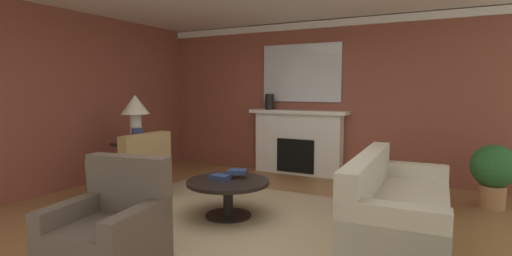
% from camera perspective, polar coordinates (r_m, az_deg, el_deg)
% --- Properties ---
extents(ground_plane, '(8.48, 8.48, 0.00)m').
position_cam_1_polar(ground_plane, '(4.52, -1.00, -14.18)').
color(ground_plane, olive).
extents(wall_fireplace, '(7.12, 0.12, 2.74)m').
position_cam_1_polar(wall_fireplace, '(7.00, 10.71, 4.29)').
color(wall_fireplace, brown).
rests_on(wall_fireplace, ground_plane).
extents(wall_window, '(0.12, 6.41, 2.74)m').
position_cam_1_polar(wall_window, '(6.71, -25.51, 3.75)').
color(wall_window, brown).
rests_on(wall_window, ground_plane).
extents(crown_moulding, '(7.12, 0.08, 0.12)m').
position_cam_1_polar(crown_moulding, '(7.01, 10.72, 14.87)').
color(crown_moulding, white).
extents(area_rug, '(3.25, 2.71, 0.01)m').
position_cam_1_polar(area_rug, '(4.81, -4.11, -12.87)').
color(area_rug, tan).
rests_on(area_rug, ground_plane).
extents(fireplace, '(1.80, 0.35, 1.16)m').
position_cam_1_polar(fireplace, '(7.03, 6.21, -2.34)').
color(fireplace, white).
rests_on(fireplace, ground_plane).
extents(mantel_mirror, '(1.48, 0.04, 1.03)m').
position_cam_1_polar(mantel_mirror, '(7.08, 6.68, 8.06)').
color(mantel_mirror, silver).
extents(sofa, '(0.97, 2.13, 0.85)m').
position_cam_1_polar(sofa, '(4.37, 19.96, -11.17)').
color(sofa, beige).
rests_on(sofa, ground_plane).
extents(armchair_near_window, '(0.82, 0.82, 0.95)m').
position_cam_1_polar(armchair_near_window, '(5.63, -17.81, -7.17)').
color(armchair_near_window, '#9E7A4C').
rests_on(armchair_near_window, ground_plane).
extents(armchair_facing_fireplace, '(0.91, 0.91, 0.95)m').
position_cam_1_polar(armchair_facing_fireplace, '(3.61, -20.81, -14.69)').
color(armchair_facing_fireplace, brown).
rests_on(armchair_facing_fireplace, ground_plane).
extents(coffee_table, '(1.00, 1.00, 0.45)m').
position_cam_1_polar(coffee_table, '(4.72, -4.14, -9.07)').
color(coffee_table, black).
rests_on(coffee_table, ground_plane).
extents(side_table, '(0.56, 0.56, 0.70)m').
position_cam_1_polar(side_table, '(6.44, -17.16, -4.69)').
color(side_table, black).
rests_on(side_table, ground_plane).
extents(table_lamp, '(0.44, 0.44, 0.75)m').
position_cam_1_polar(table_lamp, '(6.34, -17.38, 2.66)').
color(table_lamp, beige).
rests_on(table_lamp, side_table).
extents(vase_on_side_table, '(0.17, 0.17, 0.24)m').
position_cam_1_polar(vase_on_side_table, '(6.19, -17.07, -1.15)').
color(vase_on_side_table, navy).
rests_on(vase_on_side_table, side_table).
extents(vase_mantel_left, '(0.16, 0.16, 0.29)m').
position_cam_1_polar(vase_mantel_left, '(7.14, 2.01, 3.90)').
color(vase_mantel_left, black).
rests_on(vase_mantel_left, fireplace).
extents(book_red_cover, '(0.24, 0.19, 0.05)m').
position_cam_1_polar(book_red_cover, '(4.76, -5.24, -7.19)').
color(book_red_cover, navy).
rests_on(book_red_cover, coffee_table).
extents(book_art_folio, '(0.26, 0.23, 0.05)m').
position_cam_1_polar(book_art_folio, '(4.79, -2.78, -6.43)').
color(book_art_folio, navy).
rests_on(book_art_folio, coffee_table).
extents(potted_plant, '(0.56, 0.56, 0.83)m').
position_cam_1_polar(potted_plant, '(5.88, 31.64, -5.39)').
color(potted_plant, '#A8754C').
rests_on(potted_plant, ground_plane).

